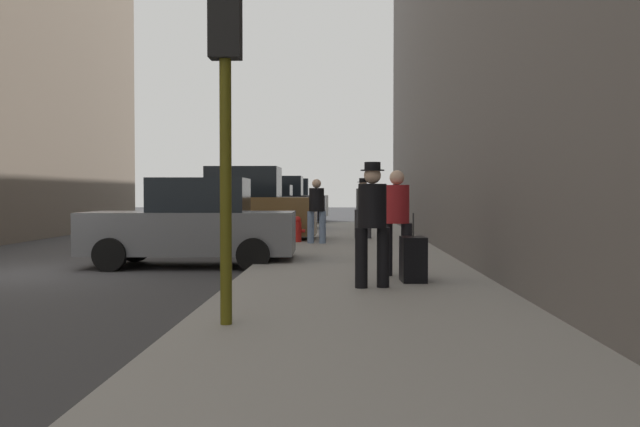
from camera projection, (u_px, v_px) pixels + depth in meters
The scene contains 14 objects.
ground_plane at pixel (34, 274), 13.10m from camera, with size 120.00×120.00×0.00m, color #38383A.
sidewalk at pixel (360, 271), 12.91m from camera, with size 4.00×40.00×0.15m, color gray.
parked_gray_coupe at pixel (193, 225), 14.41m from camera, with size 4.25×2.15×1.79m.
parked_bronze_suv at pixel (239, 209), 20.80m from camera, with size 4.62×2.09×2.25m.
parked_blue_sedan at pixel (262, 210), 26.82m from camera, with size 4.21×2.07×1.79m.
parked_black_suv at pixel (276, 203), 32.33m from camera, with size 4.62×2.09×2.25m.
parked_white_van at pixel (286, 201), 38.10m from camera, with size 4.65×2.16×2.25m.
fire_hydrant at pixel (298, 229), 19.45m from camera, with size 0.42×0.22×0.70m.
traffic_light at pixel (225, 68), 7.21m from camera, with size 0.32×0.32×3.60m.
pedestrian_in_red_jacket at pixel (397, 217), 11.53m from camera, with size 0.51×0.43×1.71m.
pedestrian_with_beanie at pixel (363, 205), 20.99m from camera, with size 0.52×0.44×1.78m.
pedestrian_in_jeans at pixel (317, 207), 18.93m from camera, with size 0.52×0.45×1.71m.
pedestrian_with_fedora at pixel (372, 218), 10.05m from camera, with size 0.53×0.49×1.78m.
rolling_suitcase at pixel (413, 259), 10.76m from camera, with size 0.38×0.58×1.04m.
Camera 1 is at (5.69, -12.89, 1.49)m, focal length 40.00 mm.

